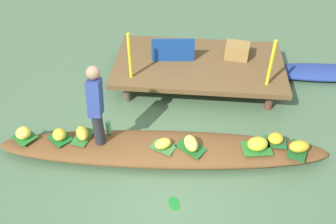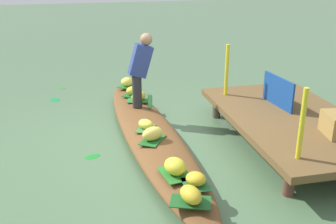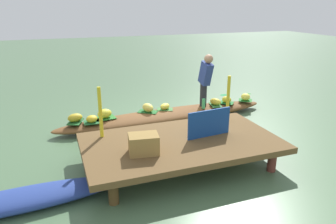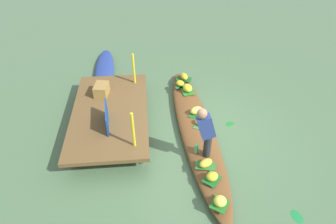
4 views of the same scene
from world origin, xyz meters
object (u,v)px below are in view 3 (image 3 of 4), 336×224
banana_bunch_3 (92,119)px  produce_crate (144,144)px  vendor_boat (167,116)px  banana_bunch_2 (227,100)px  banana_bunch_0 (215,102)px  banana_bunch_5 (246,97)px  moored_boat (20,200)px  banana_bunch_6 (75,118)px  water_bottle (204,104)px  market_banner (209,123)px  banana_bunch_1 (148,108)px  banana_bunch_7 (165,106)px  vendor_person (205,77)px  banana_bunch_4 (105,114)px

banana_bunch_3 → produce_crate: (-0.51, 2.09, 0.25)m
vendor_boat → banana_bunch_2: banana_bunch_2 is taller
banana_bunch_0 → banana_bunch_5: banana_bunch_5 is taller
moored_boat → banana_bunch_6: (-0.93, -2.37, 0.24)m
water_bottle → market_banner: (0.84, 1.89, 0.30)m
water_bottle → produce_crate: size_ratio=0.53×
banana_bunch_5 → produce_crate: produce_crate is taller
banana_bunch_1 → banana_bunch_2: banana_bunch_1 is taller
banana_bunch_5 → banana_bunch_7: 2.15m
produce_crate → water_bottle: bearing=-134.0°
water_bottle → market_banner: bearing=66.0°
banana_bunch_0 → produce_crate: size_ratio=0.66×
banana_bunch_0 → produce_crate: 3.33m
vendor_person → banana_bunch_6: bearing=0.4°
banana_bunch_1 → banana_bunch_2: (-2.01, 0.02, -0.01)m
water_bottle → produce_crate: (2.05, 2.13, 0.21)m
banana_bunch_2 → vendor_person: bearing=5.2°
banana_bunch_1 → banana_bunch_2: 2.01m
moored_boat → produce_crate: (-1.75, -0.13, 0.48)m
vendor_boat → banana_bunch_0: bearing=175.9°
banana_bunch_6 → banana_bunch_4: bearing=-178.5°
moored_boat → banana_bunch_5: bearing=-156.4°
moored_boat → vendor_person: bearing=-150.8°
vendor_person → market_banner: (0.93, 2.02, -0.29)m
moored_boat → banana_bunch_1: (-2.52, -2.47, 0.25)m
banana_bunch_2 → banana_bunch_3: bearing=4.0°
banana_bunch_7 → vendor_person: size_ratio=0.21×
vendor_boat → vendor_person: (-0.94, 0.02, 0.83)m
banana_bunch_4 → banana_bunch_7: size_ratio=1.20×
vendor_person → water_bottle: size_ratio=5.35×
vendor_boat → banana_bunch_0: size_ratio=17.37×
banana_bunch_3 → produce_crate: produce_crate is taller
vendor_person → banana_bunch_7: bearing=-5.6°
banana_bunch_1 → banana_bunch_5: bearing=-179.8°
banana_bunch_2 → market_banner: 2.62m
banana_bunch_7 → water_bottle: (-0.87, 0.23, 0.04)m
banana_bunch_1 → banana_bunch_2: size_ratio=1.30×
water_bottle → banana_bunch_1: bearing=-9.2°
banana_bunch_5 → vendor_person: vendor_person is taller
banana_bunch_4 → water_bottle: bearing=176.7°
banana_bunch_5 → banana_bunch_6: bearing=1.4°
banana_bunch_2 → banana_bunch_7: bearing=-1.4°
banana_bunch_7 → banana_bunch_3: bearing=9.0°
banana_bunch_4 → water_bottle: 2.27m
vendor_person → produce_crate: 3.14m
banana_bunch_6 → banana_bunch_0: bearing=-179.7°
vendor_boat → banana_bunch_5: 2.14m
banana_bunch_2 → produce_crate: bearing=39.9°
moored_boat → banana_bunch_2: size_ratio=11.54×
banana_bunch_6 → water_bottle: (-2.88, 0.11, 0.03)m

